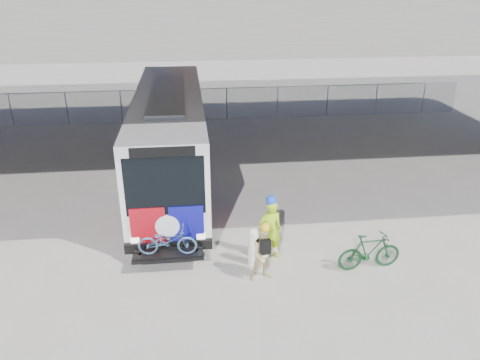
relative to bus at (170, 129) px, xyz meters
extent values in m
plane|color=#9E9991|center=(2.00, -3.51, -2.11)|extent=(160.00, 160.00, 0.00)
cube|color=silver|center=(0.00, -0.03, -0.16)|extent=(2.55, 12.00, 3.20)
cube|color=black|center=(0.00, 0.47, 0.48)|extent=(2.61, 11.00, 1.28)
cube|color=black|center=(0.00, -5.98, 0.22)|extent=(2.24, 0.12, 1.76)
cube|color=black|center=(0.00, -5.98, 1.25)|extent=(1.78, 0.12, 0.30)
cube|color=black|center=(0.00, -6.08, -1.66)|extent=(2.55, 0.20, 0.30)
cube|color=maroon|center=(-0.55, -6.05, -1.01)|extent=(1.00, 0.08, 1.20)
cube|color=navy|center=(0.55, -6.05, -1.01)|extent=(1.00, 0.08, 1.20)
cylinder|color=silver|center=(0.00, -6.07, -1.01)|extent=(0.70, 0.06, 0.70)
cube|color=gray|center=(0.00, -0.03, 1.51)|extent=(1.28, 7.20, 0.14)
cube|color=black|center=(0.00, -6.58, -1.66)|extent=(2.00, 0.70, 0.06)
cylinder|color=black|center=(-1.16, -4.43, -1.61)|extent=(0.30, 1.00, 1.00)
cylinder|color=black|center=(1.15, -4.43, -1.61)|extent=(0.30, 1.00, 1.00)
cylinder|color=black|center=(-1.16, 4.17, -1.61)|extent=(0.30, 1.00, 1.00)
cylinder|color=black|center=(1.15, 4.17, -1.61)|extent=(0.30, 1.00, 1.00)
cube|color=maroon|center=(-1.31, -3.83, -0.81)|extent=(0.06, 2.60, 1.70)
cube|color=navy|center=(-1.31, -2.23, -0.81)|extent=(0.06, 1.40, 1.70)
cube|color=maroon|center=(1.30, -3.83, -0.81)|extent=(0.06, 2.60, 1.70)
cube|color=navy|center=(1.30, -2.23, -0.81)|extent=(0.06, 1.40, 1.70)
imported|color=#436895|center=(0.00, -6.58, -1.19)|extent=(1.70, 0.71, 0.87)
cube|color=#605E59|center=(2.00, 0.49, 4.64)|extent=(40.00, 16.00, 1.50)
cylinder|color=gray|center=(-6.00, 8.49, -1.21)|extent=(0.06, 0.06, 1.80)
cylinder|color=gray|center=(-2.00, 8.49, -1.21)|extent=(0.06, 0.06, 1.80)
cylinder|color=gray|center=(2.00, 8.49, -1.21)|extent=(0.06, 0.06, 1.80)
cylinder|color=gray|center=(6.00, 8.49, -1.21)|extent=(0.06, 0.06, 1.80)
cylinder|color=gray|center=(10.00, 8.49, -1.21)|extent=(0.06, 0.06, 1.80)
cylinder|color=gray|center=(14.00, 8.49, -1.21)|extent=(0.06, 0.06, 1.80)
plane|color=gray|center=(2.00, 8.49, -1.21)|extent=(30.00, 0.00, 30.00)
cube|color=gray|center=(2.00, 8.49, -0.29)|extent=(30.00, 0.05, 0.04)
cube|color=brown|center=(-16.00, 41.49, 2.89)|extent=(14.00, 10.00, 10.00)
cube|color=brown|center=(26.00, 36.49, 1.89)|extent=(10.00, 8.00, 8.00)
cylinder|color=white|center=(2.43, -6.60, -1.61)|extent=(0.30, 0.30, 1.00)
sphere|color=white|center=(2.43, -6.60, -1.11)|extent=(0.30, 0.30, 0.30)
imported|color=#A5DB17|center=(2.97, -6.33, -1.18)|extent=(0.74, 0.54, 1.86)
sphere|color=blue|center=(2.97, -6.33, -0.23)|extent=(0.32, 0.32, 0.32)
imported|color=#D3C487|center=(2.63, -7.37, -1.31)|extent=(0.84, 0.70, 1.60)
sphere|color=yellow|center=(2.63, -7.37, -0.49)|extent=(0.28, 0.28, 0.28)
cube|color=black|center=(2.61, -7.57, -0.96)|extent=(0.30, 0.19, 0.40)
imported|color=#133D1D|center=(5.67, -7.23, -1.55)|extent=(1.89, 0.66, 1.12)
camera|label=1|loc=(0.74, -18.03, 5.61)|focal=35.00mm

